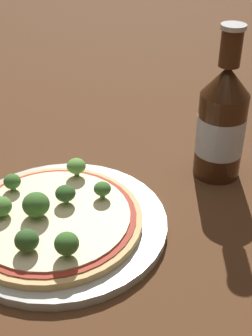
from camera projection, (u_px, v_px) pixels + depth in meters
The scene contains 12 objects.
ground_plane at pixel (62, 224), 0.61m from camera, with size 3.00×3.00×0.00m, color #4C2D19.
plate at pixel (62, 224), 0.60m from camera, with size 0.27×0.27×0.01m.
pizza at pixel (54, 219), 0.59m from camera, with size 0.23×0.23×0.01m.
broccoli_floret_0 at pixel (0, 206), 0.57m from camera, with size 0.03×0.03×0.03m.
broccoli_floret_1 at pixel (67, 244), 0.51m from camera, with size 0.03×0.03×0.03m.
broccoli_floret_2 at pixel (76, 166), 0.65m from camera, with size 0.03×0.03×0.03m.
broccoli_floret_3 at pixel (102, 189), 0.61m from camera, with size 0.02×0.02×0.02m.
broccoli_floret_4 at pixel (27, 240), 0.52m from camera, with size 0.03×0.03×0.03m.
broccoli_floret_5 at pixel (14, 180), 0.62m from camera, with size 0.02×0.02×0.02m.
broccoli_floret_6 at pixel (63, 193), 0.60m from camera, with size 0.03×0.03×0.03m.
broccoli_floret_7 at pixel (36, 205), 0.57m from camera, with size 0.03×0.03×0.03m.
beer_bottle at pixel (222, 123), 0.66m from camera, with size 0.07×0.07×0.22m.
Camera 1 is at (-0.36, -0.31, 0.40)m, focal length 50.00 mm.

